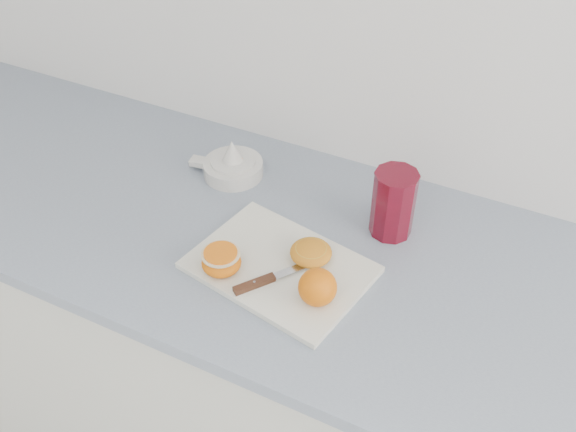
{
  "coord_description": "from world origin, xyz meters",
  "views": [
    {
      "loc": [
        0.11,
        0.87,
        1.74
      ],
      "look_at": [
        -0.3,
        1.69,
        0.96
      ],
      "focal_mm": 40.0,
      "sensor_mm": 36.0,
      "label": 1
    }
  ],
  "objects_px": {
    "cutting_board": "(280,267)",
    "red_tumbler": "(393,206)",
    "counter": "(310,383)",
    "half_orange": "(221,261)",
    "citrus_juicer": "(232,165)"
  },
  "relations": [
    {
      "from": "cutting_board",
      "to": "half_orange",
      "type": "relative_size",
      "value": 4.34
    },
    {
      "from": "cutting_board",
      "to": "red_tumbler",
      "type": "distance_m",
      "value": 0.25
    },
    {
      "from": "cutting_board",
      "to": "half_orange",
      "type": "height_order",
      "value": "half_orange"
    },
    {
      "from": "counter",
      "to": "cutting_board",
      "type": "distance_m",
      "value": 0.46
    },
    {
      "from": "cutting_board",
      "to": "citrus_juicer",
      "type": "height_order",
      "value": "citrus_juicer"
    },
    {
      "from": "cutting_board",
      "to": "red_tumbler",
      "type": "xyz_separation_m",
      "value": [
        0.15,
        0.19,
        0.06
      ]
    },
    {
      "from": "counter",
      "to": "half_orange",
      "type": "relative_size",
      "value": 32.41
    },
    {
      "from": "half_orange",
      "to": "red_tumbler",
      "type": "height_order",
      "value": "red_tumbler"
    },
    {
      "from": "counter",
      "to": "half_orange",
      "type": "bearing_deg",
      "value": -130.9
    },
    {
      "from": "counter",
      "to": "red_tumbler",
      "type": "height_order",
      "value": "red_tumbler"
    },
    {
      "from": "counter",
      "to": "citrus_juicer",
      "type": "xyz_separation_m",
      "value": [
        -0.26,
        0.13,
        0.47
      ]
    },
    {
      "from": "red_tumbler",
      "to": "citrus_juicer",
      "type": "bearing_deg",
      "value": 176.53
    },
    {
      "from": "cutting_board",
      "to": "half_orange",
      "type": "distance_m",
      "value": 0.11
    },
    {
      "from": "half_orange",
      "to": "citrus_juicer",
      "type": "xyz_separation_m",
      "value": [
        -0.14,
        0.28,
        -0.01
      ]
    },
    {
      "from": "citrus_juicer",
      "to": "red_tumbler",
      "type": "relative_size",
      "value": 1.19
    }
  ]
}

